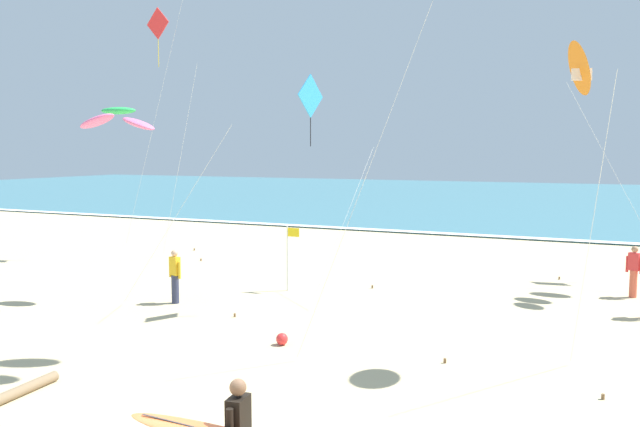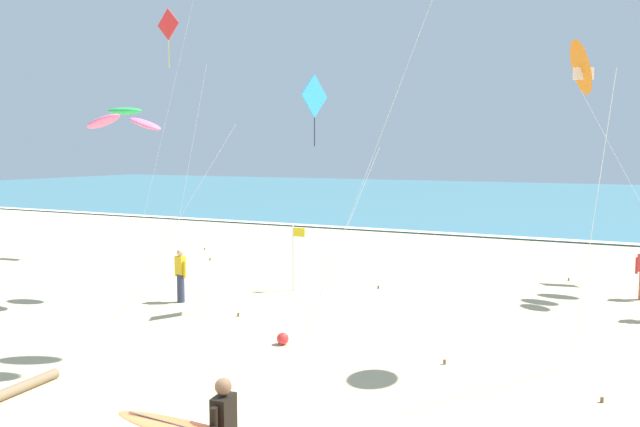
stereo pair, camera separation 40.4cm
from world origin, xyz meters
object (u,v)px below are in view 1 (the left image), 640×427
Objects in this scene: kite_diamond_cobalt_far at (313,104)px; kite_delta_amber_outer at (582,69)px; beach_ball at (282,339)px; kite_arc_emerald_near at (119,119)px; lifeguard_flag at (289,252)px; driftwood_log at (25,389)px; bystander_yellow_top at (175,276)px; kite_diamond_scarlet_distant at (159,31)px; bystander_red_top at (634,271)px.

kite_delta_amber_outer is (6.91, -2.01, 0.36)m from kite_diamond_cobalt_far.
kite_diamond_cobalt_far reaches higher than beach_ball.
kite_delta_amber_outer is at bearing -1.13° from kite_arc_emerald_near.
lifeguard_flag is 5.87m from beach_ball.
beach_ball reaches higher than driftwood_log.
kite_diamond_scarlet_distant is at bearing 130.36° from bystander_yellow_top.
kite_diamond_scarlet_distant is 12.01m from lifeguard_flag.
beach_ball is 5.46m from driftwood_log.
kite_arc_emerald_near is 12.17m from kite_delta_amber_outer.
bystander_yellow_top is 5.68× the size of beach_ball.
bystander_yellow_top is (-4.02, -0.97, -4.94)m from kite_diamond_cobalt_far.
kite_arc_emerald_near is 3.59× the size of bystander_red_top.
lifeguard_flag is at bearing 155.62° from kite_delta_amber_outer.
driftwood_log is at bearing -60.93° from kite_diamond_scarlet_distant.
kite_arc_emerald_near reaches higher than beach_ball.
lifeguard_flag is at bearing 51.84° from bystander_yellow_top.
kite_arc_emerald_near is 8.10m from beach_ball.
kite_arc_emerald_near is 2.71× the size of lifeguard_flag.
kite_diamond_scarlet_distant is at bearing 155.01° from kite_delta_amber_outer.
kite_diamond_scarlet_distant is 6.52× the size of bystander_yellow_top.
bystander_yellow_top is at bearing -152.24° from bystander_red_top.
kite_arc_emerald_near reaches higher than bystander_red_top.
bystander_red_top reaches higher than beach_ball.
bystander_red_top is (13.48, 7.25, -4.56)m from kite_arc_emerald_near.
kite_diamond_cobalt_far is 6.54m from beach_ball.
kite_diamond_scarlet_distant is (-9.73, 5.75, 3.64)m from kite_diamond_cobalt_far.
kite_diamond_cobalt_far reaches higher than bystander_yellow_top.
kite_diamond_scarlet_distant is at bearing 119.07° from driftwood_log.
lifeguard_flag is (-1.75, 1.91, -4.48)m from kite_diamond_cobalt_far.
kite_delta_amber_outer is at bearing 33.03° from driftwood_log.
kite_diamond_cobalt_far is 0.63× the size of kite_diamond_scarlet_distant.
lifeguard_flag is at bearing 132.39° from kite_diamond_cobalt_far.
kite_diamond_scarlet_distant is (-4.49, 7.52, 4.01)m from kite_arc_emerald_near.
lifeguard_flag is at bearing 87.69° from driftwood_log.
kite_delta_amber_outer reaches higher than beach_ball.
kite_diamond_scarlet_distant is at bearing 154.35° from lifeguard_flag.
bystander_yellow_top is (-12.26, -6.46, 0.00)m from bystander_red_top.
kite_delta_amber_outer is at bearing -5.42° from bystander_yellow_top.
kite_delta_amber_outer is 4.21× the size of bystander_red_top.
bystander_red_top is at bearing -0.84° from kite_diamond_scarlet_distant.
bystander_red_top is (8.25, 5.48, -4.94)m from kite_diamond_cobalt_far.
beach_ball is at bearing -25.72° from bystander_yellow_top.
bystander_yellow_top reaches higher than driftwood_log.
kite_arc_emerald_near is at bearing 165.93° from beach_ball.
driftwood_log is at bearing -146.97° from kite_delta_amber_outer.
kite_diamond_scarlet_distant is 18.16m from driftwood_log.
bystander_red_top is at bearing 49.45° from beach_ball.
beach_ball is at bearing -130.55° from bystander_red_top.
lifeguard_flag is 1.43× the size of driftwood_log.
bystander_yellow_top is (1.22, 0.80, -4.56)m from kite_arc_emerald_near.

